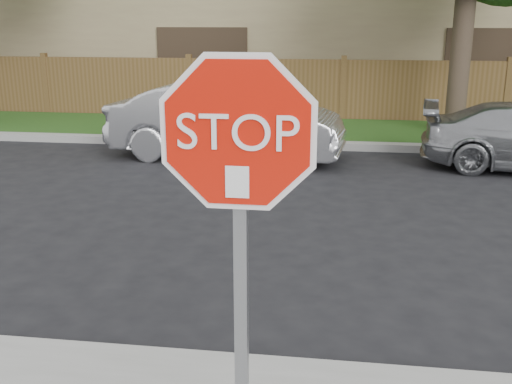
# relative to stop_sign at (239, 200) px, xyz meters

# --- Properties ---
(ground) EXTENTS (90.00, 90.00, 0.00)m
(ground) POSITION_rel_stop_sign_xyz_m (0.53, 1.48, -1.83)
(ground) COLOR black
(ground) RESTS_ON ground
(far_curb) EXTENTS (70.00, 0.30, 0.15)m
(far_curb) POSITION_rel_stop_sign_xyz_m (0.53, 9.63, -1.75)
(far_curb) COLOR gray
(far_curb) RESTS_ON ground
(grass_strip) EXTENTS (70.00, 3.00, 0.12)m
(grass_strip) POSITION_rel_stop_sign_xyz_m (0.53, 11.28, -1.77)
(grass_strip) COLOR #1E4714
(grass_strip) RESTS_ON ground
(fence) EXTENTS (70.00, 0.12, 1.60)m
(fence) POSITION_rel_stop_sign_xyz_m (0.53, 12.88, -1.03)
(fence) COLOR brown
(fence) RESTS_ON ground
(stop_sign) EXTENTS (1.01, 0.13, 2.55)m
(stop_sign) POSITION_rel_stop_sign_xyz_m (0.00, 0.00, 0.00)
(stop_sign) COLOR gray
(stop_sign) RESTS_ON sidewalk_near
(sedan_left) EXTENTS (4.58, 1.98, 1.47)m
(sedan_left) POSITION_rel_stop_sign_xyz_m (-1.67, 8.54, -1.10)
(sedan_left) COLOR silver
(sedan_left) RESTS_ON ground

